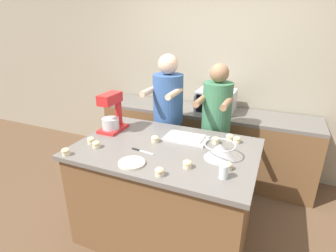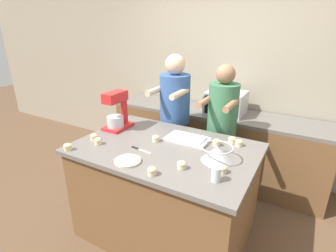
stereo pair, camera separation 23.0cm
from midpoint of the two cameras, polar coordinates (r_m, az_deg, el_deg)
name	(u,v)px [view 2 (the right image)]	position (r m, az deg, el deg)	size (l,w,h in m)	color
ground_plane	(165,231)	(2.88, 1.90, -21.88)	(16.00, 16.00, 0.00)	brown
back_wall	(226,73)	(3.68, 14.40, 11.02)	(10.00, 0.06, 2.70)	gray
island_counter	(165,191)	(2.58, 2.03, -14.12)	(1.59, 1.06, 0.95)	brown
back_counter	(213,144)	(3.62, 11.55, -3.80)	(2.80, 0.60, 0.91)	brown
person_left	(175,123)	(3.07, 3.58, 0.52)	(0.35, 0.51, 1.67)	#33384C
person_right	(221,135)	(2.90, 13.64, -2.05)	(0.33, 0.49, 1.61)	#232328
stand_mixer	(117,113)	(2.71, -8.68, 2.88)	(0.20, 0.30, 0.39)	red
mixing_bowl	(217,153)	(2.14, 13.67, -5.81)	(0.26, 0.26, 0.12)	#BCBCC1
baking_tray	(187,139)	(2.46, 6.90, -2.84)	(0.40, 0.23, 0.04)	#BCBCC1
microwave_oven	(226,103)	(3.38, 14.40, 4.93)	(0.46, 0.40, 0.28)	#B7B7BC
drinking_glass	(216,174)	(1.88, 13.93, -10.29)	(0.07, 0.07, 0.11)	silver
small_plate	(128,161)	(2.09, -5.66, -7.65)	(0.21, 0.21, 0.02)	beige
knife	(140,150)	(2.28, -3.26, -5.21)	(0.22, 0.04, 0.01)	#BCBCC1
cupcake_0	(152,171)	(1.91, -0.02, -9.83)	(0.07, 0.07, 0.06)	beige
cupcake_1	(94,137)	(2.51, -13.35, -2.40)	(0.07, 0.07, 0.06)	beige
cupcake_2	(222,169)	(2.00, 15.03, -9.10)	(0.07, 0.07, 0.06)	beige
cupcake_3	(239,143)	(2.44, 17.80, -3.57)	(0.07, 0.07, 0.06)	beige
cupcake_4	(182,165)	(1.99, 6.31, -8.51)	(0.07, 0.07, 0.06)	beige
cupcake_5	(216,142)	(2.40, 13.22, -3.54)	(0.07, 0.07, 0.06)	beige
cupcake_6	(98,141)	(2.42, -12.44, -3.28)	(0.07, 0.07, 0.06)	beige
cupcake_7	(232,140)	(2.49, 16.35, -2.98)	(0.07, 0.07, 0.06)	beige
cupcake_8	(68,147)	(2.38, -18.47, -4.36)	(0.07, 0.07, 0.06)	beige
cupcake_9	(156,138)	(2.42, 0.03, -2.75)	(0.07, 0.07, 0.06)	beige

